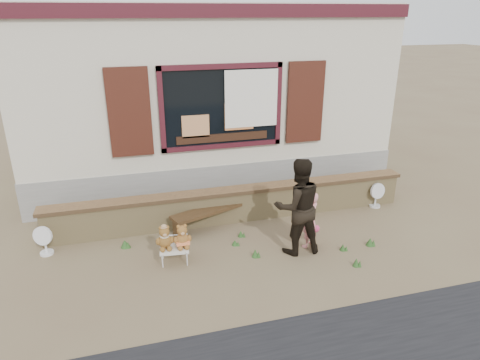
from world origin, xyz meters
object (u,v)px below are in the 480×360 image
object	(u,v)px
bench	(212,213)
folding_chair	(174,248)
teddy_bear_left	(165,237)
adult	(298,207)
child	(310,220)
teddy_bear_right	(182,235)

from	to	relation	value
bench	folding_chair	xyz separation A→B (m)	(-0.84, -1.01, -0.04)
folding_chair	teddy_bear_left	xyz separation A→B (m)	(-0.14, 0.02, 0.23)
teddy_bear_left	adult	xyz separation A→B (m)	(2.19, -0.22, 0.35)
folding_chair	adult	bearing A→B (deg)	0.66
bench	child	world-z (taller)	child
folding_chair	teddy_bear_left	size ratio (longest dim) A/B	1.26
teddy_bear_right	adult	world-z (taller)	adult
bench	teddy_bear_right	distance (m)	1.25
folding_chair	child	bearing A→B (deg)	3.70
folding_chair	child	distance (m)	2.34
teddy_bear_left	teddy_bear_right	bearing A→B (deg)	-0.00
teddy_bear_right	child	bearing A→B (deg)	3.93
folding_chair	teddy_bear_right	size ratio (longest dim) A/B	1.25
folding_chair	child	xyz separation A→B (m)	(2.33, -0.11, 0.25)
bench	teddy_bear_left	bearing A→B (deg)	-155.12
bench	teddy_bear_left	xyz separation A→B (m)	(-0.98, -0.99, 0.18)
teddy_bear_right	child	distance (m)	2.19
bench	folding_chair	bearing A→B (deg)	-150.30
bench	folding_chair	distance (m)	1.31
child	adult	xyz separation A→B (m)	(-0.28, -0.10, 0.33)
bench	teddy_bear_right	xyz separation A→B (m)	(-0.70, -1.02, 0.18)
bench	teddy_bear_left	distance (m)	1.40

